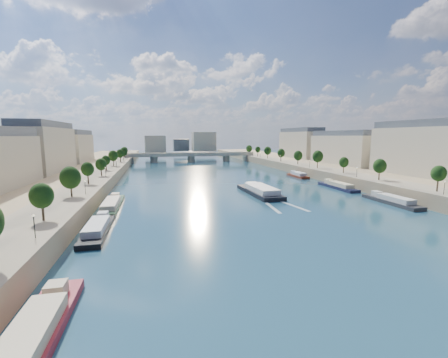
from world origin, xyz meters
TOP-DOWN VIEW (x-y plane):
  - ground at (0.00, 100.00)m, footprint 700.00×700.00m
  - quay_left at (-72.00, 100.00)m, footprint 44.00×520.00m
  - quay_right at (72.00, 100.00)m, footprint 44.00×520.00m
  - pave_left at (-57.00, 100.00)m, footprint 14.00×520.00m
  - pave_right at (57.00, 100.00)m, footprint 14.00×520.00m
  - trees_left at (-55.00, 102.00)m, footprint 4.80×268.80m
  - trees_right at (55.00, 110.00)m, footprint 4.80×268.80m
  - lamps_left at (-52.50, 90.00)m, footprint 0.36×200.36m
  - lamps_right at (52.50, 105.00)m, footprint 0.36×200.36m
  - buildings_left at (-85.00, 112.00)m, footprint 16.00×226.00m
  - buildings_right at (85.00, 112.00)m, footprint 16.00×226.00m
  - skyline at (3.19, 319.52)m, footprint 79.00×42.00m
  - bridge at (0.00, 238.14)m, footprint 112.00×12.00m
  - tour_barge at (7.87, 82.98)m, footprint 9.70×30.33m
  - wake at (7.87, 66.44)m, footprint 10.76×26.01m
  - moored_barges_left at (-45.50, 28.46)m, footprint 5.00×125.11m
  - moored_barges_right at (45.50, 60.14)m, footprint 5.00×157.93m

SIDE VIEW (x-z plane):
  - ground at x=0.00m, z-range 0.00..0.00m
  - wake at x=7.87m, z-range 0.00..0.04m
  - moored_barges_right at x=45.50m, z-range -0.96..2.64m
  - moored_barges_left at x=-45.50m, z-range -0.96..2.64m
  - tour_barge at x=7.87m, z-range -0.86..3.21m
  - quay_left at x=-72.00m, z-range 0.00..5.00m
  - quay_right at x=72.00m, z-range 0.00..5.00m
  - pave_left at x=-57.00m, z-range 5.00..5.10m
  - pave_right at x=57.00m, z-range 5.00..5.10m
  - bridge at x=0.00m, z-range 1.01..9.16m
  - lamps_left at x=-52.50m, z-range 5.64..9.92m
  - lamps_right at x=52.50m, z-range 5.64..9.92m
  - trees_left at x=-55.00m, z-range 6.35..14.61m
  - trees_right at x=55.00m, z-range 6.35..14.61m
  - skyline at x=3.19m, z-range 3.66..25.66m
  - buildings_left at x=-85.00m, z-range 4.85..28.05m
  - buildings_right at x=85.00m, z-range 4.85..28.05m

